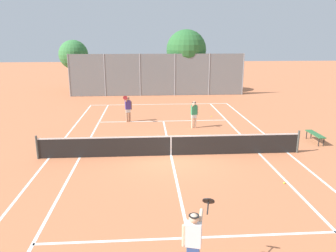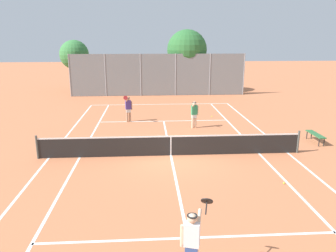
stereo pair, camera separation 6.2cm
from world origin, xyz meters
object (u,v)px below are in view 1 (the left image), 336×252
Objects in this scene: loose_tennis_ball_3 at (284,183)px; courtside_bench at (315,135)px; player_far_left at (128,108)px; loose_tennis_ball_0 at (211,116)px; tree_behind_left at (74,55)px; tennis_net at (171,145)px; player_near_side at (194,241)px; tree_behind_right at (186,51)px; player_far_right at (194,113)px.

loose_tennis_ball_3 is 5.97m from courtside_bench.
player_far_left is 5.74m from loose_tennis_ball_0.
loose_tennis_ball_3 is at bearing -62.05° from tree_behind_left.
tennis_net is 7.88m from player_near_side.
tree_behind_left is at bearing 133.35° from loose_tennis_ball_0.
player_near_side is 26.88× the size of loose_tennis_ball_3.
courtside_bench is at bearing -54.29° from loose_tennis_ball_0.
courtside_bench is at bearing -73.60° from tree_behind_right.
player_far_left is at bearing 98.54° from player_near_side.
tree_behind_right is (-1.18, 20.99, 3.95)m from loose_tennis_ball_3.
loose_tennis_ball_0 is at bearing 59.26° from player_far_right.
player_far_left reaches higher than loose_tennis_ball_0.
loose_tennis_ball_0 is 1.00× the size of loose_tennis_ball_3.
tree_behind_right reaches higher than player_far_right.
tree_behind_left is 0.84× the size of tree_behind_right.
tree_behind_right reaches higher than tennis_net.
player_near_side reaches higher than tennis_net.
loose_tennis_ball_3 is (3.96, -3.27, -0.48)m from tennis_net.
player_far_left is at bearing 156.29° from player_far_right.
player_far_left is 1.11× the size of player_far_right.
loose_tennis_ball_3 is (0.62, -10.62, 0.00)m from loose_tennis_ball_0.
tree_behind_left is (-15.67, 18.00, 3.10)m from courtside_bench.
tree_behind_left is at bearing 106.31° from player_near_side.
tree_behind_right is at bearing 106.40° from courtside_bench.
tree_behind_right is (5.03, 11.33, 3.05)m from player_far_left.
player_far_right is (1.84, 12.51, -0.02)m from player_near_side.
loose_tennis_ball_3 is at bearing -57.27° from player_far_left.
courtside_bench is 17.30m from tree_behind_right.
loose_tennis_ball_3 is (2.23, -7.92, -0.88)m from player_far_right.
loose_tennis_ball_0 is 17.03m from tree_behind_left.
tennis_net is 4.97m from player_far_right.
loose_tennis_ball_3 is (4.07, 4.60, -0.89)m from player_near_side.
tree_behind_right reaches higher than loose_tennis_ball_3.
loose_tennis_ball_3 is 0.01× the size of tree_behind_right.
tree_behind_left is at bearing 112.60° from tennis_net.
player_near_side is 12.65m from player_far_right.
player_far_right is 24.24× the size of loose_tennis_ball_3.
tree_behind_right reaches higher than player_far_left.
courtside_bench is at bearing -26.62° from player_far_left.
courtside_bench reaches higher than loose_tennis_ball_0.
player_far_right is at bearing 105.75° from loose_tennis_ball_3.
tree_behind_right is (-0.56, 10.37, 3.95)m from loose_tennis_ball_0.
tree_behind_right is (2.89, 25.59, 3.05)m from player_near_side.
tree_behind_left reaches higher than player_far_left.
tree_behind_left is at bearing 117.95° from loose_tennis_ball_3.
tree_behind_left reaches higher than courtside_bench.
player_near_side is 26.88× the size of loose_tennis_ball_0.
tree_behind_right reaches higher than loose_tennis_ball_0.
player_near_side is 15.63m from loose_tennis_ball_0.
player_near_side is 1.00× the size of player_far_left.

